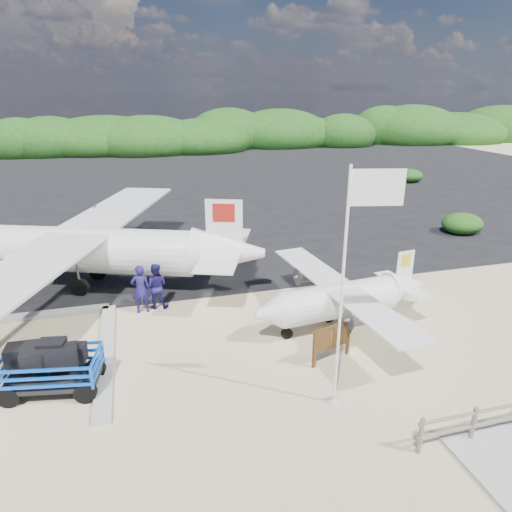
{
  "coord_description": "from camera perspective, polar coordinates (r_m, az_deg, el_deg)",
  "views": [
    {
      "loc": [
        -3.13,
        -12.43,
        8.36
      ],
      "look_at": [
        1.48,
        4.47,
        1.88
      ],
      "focal_mm": 32.0,
      "sensor_mm": 36.0,
      "label": 1
    }
  ],
  "objects": [
    {
      "name": "flagpole",
      "position": [
        13.72,
        9.72,
        -17.6
      ],
      "size": [
        1.43,
        0.84,
        6.7
      ],
      "primitive_type": null,
      "rotation": [
        0.0,
        0.0,
        -0.22
      ],
      "color": "white",
      "rests_on": "ground"
    },
    {
      "name": "crew_b",
      "position": [
        18.63,
        -12.41,
        -3.68
      ],
      "size": [
        1.06,
        0.91,
        1.88
      ],
      "primitive_type": "imported",
      "rotation": [
        0.0,
        0.0,
        2.9
      ],
      "color": "#1A1653",
      "rests_on": "ground"
    },
    {
      "name": "baggage_cart",
      "position": [
        15.13,
        -23.76,
        -15.21
      ],
      "size": [
        3.15,
        2.15,
        1.45
      ],
      "primitive_type": null,
      "rotation": [
        0.0,
        0.0,
        -0.18
      ],
      "color": "blue",
      "rests_on": "ground"
    },
    {
      "name": "vegetation_band",
      "position": [
        68.02,
        -12.81,
        12.75
      ],
      "size": [
        124.0,
        8.0,
        4.4
      ],
      "primitive_type": null,
      "color": "#B2B2B2",
      "rests_on": "ground"
    },
    {
      "name": "crew_a",
      "position": [
        18.36,
        -14.22,
        -4.02
      ],
      "size": [
        0.75,
        0.51,
        1.98
      ],
      "primitive_type": "imported",
      "rotation": [
        0.0,
        0.0,
        3.2
      ],
      "color": "#1A1653",
      "rests_on": "ground"
    },
    {
      "name": "asphalt_apron",
      "position": [
        43.36,
        -10.94,
        8.82
      ],
      "size": [
        90.0,
        50.0,
        0.04
      ],
      "primitive_type": null,
      "color": "#B2B2B2",
      "rests_on": "ground"
    },
    {
      "name": "signboard",
      "position": [
        15.45,
        9.29,
        -12.75
      ],
      "size": [
        1.59,
        0.63,
        1.33
      ],
      "primitive_type": null,
      "rotation": [
        0.0,
        0.0,
        0.3
      ],
      "color": "#513517",
      "rests_on": "ground"
    },
    {
      "name": "aircraft_small",
      "position": [
        50.47,
        -22.84,
        9.2
      ],
      "size": [
        7.76,
        7.76,
        2.55
      ],
      "primitive_type": null,
      "rotation": [
        0.0,
        0.0,
        3.24
      ],
      "color": "#B2B2B2",
      "rests_on": "ground"
    },
    {
      "name": "ground",
      "position": [
        15.3,
        -0.96,
        -12.82
      ],
      "size": [
        160.0,
        160.0,
        0.0
      ],
      "primitive_type": "plane",
      "color": "beige"
    },
    {
      "name": "aircraft_large",
      "position": [
        37.76,
        18.21,
        6.49
      ],
      "size": [
        22.64,
        22.64,
        5.25
      ],
      "primitive_type": null,
      "rotation": [
        0.0,
        0.0,
        2.77
      ],
      "color": "#B2B2B2",
      "rests_on": "ground"
    }
  ]
}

